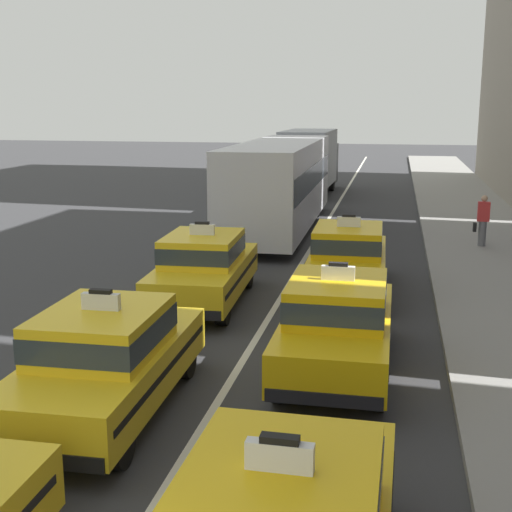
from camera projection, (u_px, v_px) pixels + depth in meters
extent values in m
cube|color=silver|center=(312.00, 246.00, 22.76)|extent=(0.14, 80.00, 0.01)
cylinder|color=black|center=(103.00, 354.00, 12.06)|extent=(0.25, 0.64, 0.64)
cylinder|color=black|center=(185.00, 359.00, 11.80)|extent=(0.25, 0.64, 0.64)
cylinder|color=black|center=(12.00, 434.00, 9.12)|extent=(0.25, 0.64, 0.64)
cylinder|color=black|center=(119.00, 444.00, 8.86)|extent=(0.25, 0.64, 0.64)
cube|color=yellow|center=(109.00, 370.00, 10.38)|extent=(1.88, 4.53, 0.70)
cube|color=black|center=(108.00, 367.00, 10.37)|extent=(1.89, 4.17, 0.10)
cube|color=yellow|center=(103.00, 331.00, 10.09)|extent=(1.64, 2.13, 0.64)
cube|color=#2D3842|center=(103.00, 331.00, 10.09)|extent=(1.66, 2.15, 0.35)
cube|color=white|center=(101.00, 301.00, 10.00)|extent=(0.56, 0.13, 0.24)
cube|color=black|center=(101.00, 291.00, 9.97)|extent=(0.32, 0.12, 0.06)
cube|color=black|center=(156.00, 338.00, 12.56)|extent=(1.71, 0.17, 0.20)
cube|color=black|center=(39.00, 458.00, 8.31)|extent=(1.71, 0.17, 0.20)
cylinder|color=black|center=(190.00, 273.00, 17.77)|extent=(0.27, 0.65, 0.64)
cylinder|color=black|center=(247.00, 275.00, 17.55)|extent=(0.27, 0.65, 0.64)
cylinder|color=black|center=(155.00, 307.00, 14.82)|extent=(0.27, 0.65, 0.64)
cylinder|color=black|center=(223.00, 310.00, 14.60)|extent=(0.27, 0.65, 0.64)
cube|color=yellow|center=(204.00, 275.00, 16.11)|extent=(2.00, 4.58, 0.70)
cube|color=black|center=(204.00, 273.00, 16.10)|extent=(2.00, 4.22, 0.10)
cube|color=yellow|center=(203.00, 248.00, 15.82)|extent=(1.69, 2.17, 0.64)
cube|color=#2D3842|center=(203.00, 248.00, 15.82)|extent=(1.71, 2.19, 0.35)
cube|color=white|center=(202.00, 229.00, 15.73)|extent=(0.56, 0.14, 0.24)
cube|color=black|center=(202.00, 223.00, 15.70)|extent=(0.32, 0.12, 0.06)
cube|color=black|center=(223.00, 265.00, 18.30)|extent=(1.71, 0.22, 0.20)
cube|color=black|center=(180.00, 314.00, 14.03)|extent=(1.71, 0.22, 0.20)
cylinder|color=black|center=(268.00, 208.00, 28.98)|extent=(0.25, 0.64, 0.64)
cylinder|color=black|center=(316.00, 209.00, 28.61)|extent=(0.25, 0.64, 0.64)
cylinder|color=black|center=(233.00, 238.00, 22.53)|extent=(0.25, 0.64, 0.64)
cylinder|color=black|center=(294.00, 240.00, 22.16)|extent=(0.25, 0.64, 0.64)
cube|color=silver|center=(280.00, 182.00, 25.26)|extent=(2.59, 11.22, 2.90)
cube|color=#2D3842|center=(280.00, 175.00, 25.20)|extent=(2.61, 10.77, 0.84)
cube|color=black|center=(300.00, 141.00, 30.32)|extent=(2.13, 0.10, 0.36)
cylinder|color=black|center=(297.00, 184.00, 37.50)|extent=(0.25, 0.64, 0.64)
cylinder|color=black|center=(332.00, 185.00, 37.10)|extent=(0.25, 0.64, 0.64)
cylinder|color=black|center=(284.00, 193.00, 33.78)|extent=(0.25, 0.64, 0.64)
cylinder|color=black|center=(323.00, 194.00, 33.38)|extent=(0.25, 0.64, 0.64)
cube|color=black|center=(317.00, 163.00, 38.01)|extent=(2.15, 2.24, 2.10)
cube|color=#2D3842|center=(320.00, 156.00, 38.97)|extent=(1.93, 0.10, 0.76)
cube|color=#B2B7C1|center=(308.00, 158.00, 34.78)|extent=(2.41, 5.25, 2.70)
cylinder|color=black|center=(240.00, 496.00, 7.68)|extent=(0.25, 0.64, 0.64)
cube|color=yellow|center=(279.00, 505.00, 5.70)|extent=(1.63, 2.13, 0.64)
cube|color=#2D3842|center=(279.00, 505.00, 5.70)|extent=(1.65, 2.15, 0.35)
cube|color=white|center=(280.00, 456.00, 5.61)|extent=(0.56, 0.13, 0.24)
cube|color=black|center=(280.00, 439.00, 5.58)|extent=(0.32, 0.12, 0.06)
cube|color=black|center=(315.00, 465.00, 8.15)|extent=(1.71, 0.17, 0.20)
cylinder|color=black|center=(306.00, 323.00, 13.74)|extent=(0.24, 0.64, 0.64)
cylinder|color=black|center=(382.00, 328.00, 13.46)|extent=(0.24, 0.64, 0.64)
cylinder|color=black|center=(281.00, 383.00, 10.81)|extent=(0.24, 0.64, 0.64)
cylinder|color=black|center=(377.00, 390.00, 10.53)|extent=(0.24, 0.64, 0.64)
cube|color=yellow|center=(337.00, 333.00, 12.06)|extent=(1.80, 4.50, 0.70)
cube|color=black|center=(337.00, 330.00, 12.05)|extent=(1.82, 4.14, 0.10)
cube|color=yellow|center=(337.00, 298.00, 11.77)|extent=(1.60, 2.10, 0.64)
cube|color=#2D3842|center=(337.00, 298.00, 11.77)|extent=(1.62, 2.12, 0.35)
cube|color=white|center=(338.00, 273.00, 11.68)|extent=(0.56, 0.12, 0.24)
cube|color=black|center=(338.00, 264.00, 11.65)|extent=(0.32, 0.11, 0.06)
cube|color=black|center=(346.00, 311.00, 14.23)|extent=(1.71, 0.14, 0.20)
cube|color=black|center=(324.00, 398.00, 10.00)|extent=(1.71, 0.14, 0.20)
cylinder|color=black|center=(323.00, 264.00, 18.81)|extent=(0.25, 0.64, 0.64)
cylinder|color=black|center=(378.00, 266.00, 18.55)|extent=(0.25, 0.64, 0.64)
cylinder|color=black|center=(311.00, 294.00, 15.87)|extent=(0.25, 0.64, 0.64)
cylinder|color=black|center=(377.00, 297.00, 15.61)|extent=(0.25, 0.64, 0.64)
cube|color=yellow|center=(348.00, 265.00, 17.13)|extent=(1.88, 4.53, 0.70)
cube|color=black|center=(348.00, 263.00, 17.12)|extent=(1.89, 4.17, 0.10)
cube|color=yellow|center=(348.00, 240.00, 16.85)|extent=(1.64, 2.13, 0.64)
cube|color=#2D3842|center=(348.00, 240.00, 16.85)|extent=(1.66, 2.15, 0.35)
cube|color=white|center=(349.00, 222.00, 16.75)|extent=(0.56, 0.13, 0.24)
cube|color=black|center=(349.00, 216.00, 16.72)|extent=(0.32, 0.12, 0.06)
cube|color=black|center=(352.00, 256.00, 19.31)|extent=(1.71, 0.17, 0.20)
cube|color=black|center=(342.00, 299.00, 15.06)|extent=(1.71, 0.17, 0.20)
cylinder|color=slate|center=(482.00, 234.00, 22.00)|extent=(0.24, 0.24, 0.79)
cube|color=red|center=(484.00, 212.00, 21.85)|extent=(0.36, 0.22, 0.61)
sphere|color=tan|center=(485.00, 198.00, 21.77)|extent=(0.20, 0.20, 0.20)
cube|color=black|center=(475.00, 227.00, 22.01)|extent=(0.10, 0.20, 0.28)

